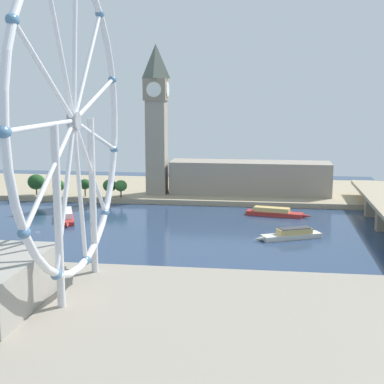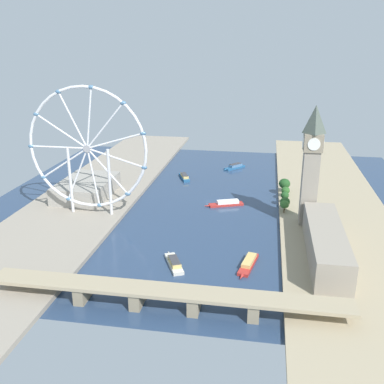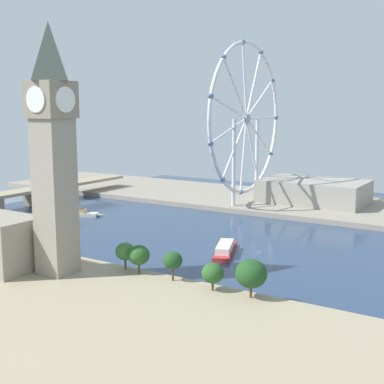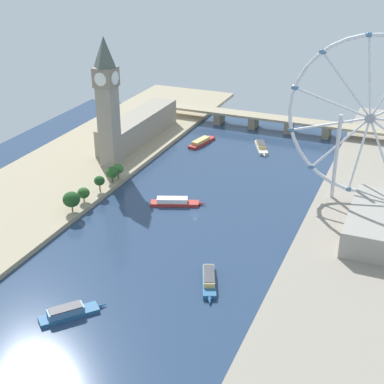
{
  "view_description": "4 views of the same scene",
  "coord_description": "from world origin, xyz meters",
  "px_view_note": "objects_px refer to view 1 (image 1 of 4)",
  "views": [
    {
      "loc": [
        263.65,
        113.12,
        67.56
      ],
      "look_at": [
        -13.06,
        75.86,
        17.31
      ],
      "focal_mm": 53.38,
      "sensor_mm": 36.0,
      "label": 1
    },
    {
      "loc": [
        -49.18,
        376.04,
        139.02
      ],
      "look_at": [
        13.74,
        5.56,
        9.85
      ],
      "focal_mm": 41.39,
      "sensor_mm": 36.0,
      "label": 2
    },
    {
      "loc": [
        -216.95,
        -99.79,
        64.62
      ],
      "look_at": [
        18.08,
        48.66,
        19.64
      ],
      "focal_mm": 48.61,
      "sensor_mm": 36.0,
      "label": 3
    },
    {
      "loc": [
        115.72,
        -281.85,
        161.4
      ],
      "look_at": [
        -7.24,
        12.42,
        9.2
      ],
      "focal_mm": 52.69,
      "sensor_mm": 36.0,
      "label": 4
    }
  ],
  "objects_px": {
    "tour_boat_0": "(66,216)",
    "tour_boat_3": "(275,212)",
    "parliament_block": "(250,178)",
    "tour_boat_4": "(291,234)",
    "ferris_wheel": "(74,123)",
    "clock_tower": "(156,117)"
  },
  "relations": [
    {
      "from": "tour_boat_0",
      "to": "tour_boat_3",
      "type": "height_order",
      "value": "tour_boat_0"
    },
    {
      "from": "parliament_block",
      "to": "tour_boat_4",
      "type": "xyz_separation_m",
      "value": [
        96.94,
        22.52,
        -11.13
      ]
    },
    {
      "from": "tour_boat_0",
      "to": "tour_boat_3",
      "type": "distance_m",
      "value": 111.52
    },
    {
      "from": "tour_boat_3",
      "to": "tour_boat_4",
      "type": "xyz_separation_m",
      "value": [
        47.81,
        7.24,
        0.12
      ]
    },
    {
      "from": "ferris_wheel",
      "to": "tour_boat_3",
      "type": "height_order",
      "value": "ferris_wheel"
    },
    {
      "from": "clock_tower",
      "to": "tour_boat_4",
      "type": "distance_m",
      "value": 129.68
    },
    {
      "from": "ferris_wheel",
      "to": "tour_boat_0",
      "type": "distance_m",
      "value": 128.74
    },
    {
      "from": "ferris_wheel",
      "to": "parliament_block",
      "type": "bearing_deg",
      "value": 164.7
    },
    {
      "from": "parliament_block",
      "to": "tour_boat_3",
      "type": "relative_size",
      "value": 2.78
    },
    {
      "from": "clock_tower",
      "to": "parliament_block",
      "type": "relative_size",
      "value": 0.92
    },
    {
      "from": "parliament_block",
      "to": "tour_boat_4",
      "type": "distance_m",
      "value": 100.14
    },
    {
      "from": "tour_boat_0",
      "to": "tour_boat_4",
      "type": "bearing_deg",
      "value": 57.42
    },
    {
      "from": "tour_boat_3",
      "to": "ferris_wheel",
      "type": "bearing_deg",
      "value": -104.65
    },
    {
      "from": "tour_boat_0",
      "to": "tour_boat_4",
      "type": "relative_size",
      "value": 1.09
    },
    {
      "from": "clock_tower",
      "to": "tour_boat_4",
      "type": "xyz_separation_m",
      "value": [
        89.36,
        80.3,
        -48.81
      ]
    },
    {
      "from": "clock_tower",
      "to": "parliament_block",
      "type": "xyz_separation_m",
      "value": [
        -7.58,
        57.79,
        -37.68
      ]
    },
    {
      "from": "ferris_wheel",
      "to": "tour_boat_4",
      "type": "relative_size",
      "value": 3.27
    },
    {
      "from": "tour_boat_3",
      "to": "clock_tower",
      "type": "bearing_deg",
      "value": 161.85
    },
    {
      "from": "parliament_block",
      "to": "clock_tower",
      "type": "bearing_deg",
      "value": -82.53
    },
    {
      "from": "tour_boat_4",
      "to": "ferris_wheel",
      "type": "bearing_deg",
      "value": 24.87
    },
    {
      "from": "ferris_wheel",
      "to": "tour_boat_0",
      "type": "relative_size",
      "value": 2.99
    },
    {
      "from": "tour_boat_0",
      "to": "tour_boat_3",
      "type": "xyz_separation_m",
      "value": [
        -24.66,
        108.76,
        -0.15
      ]
    }
  ]
}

